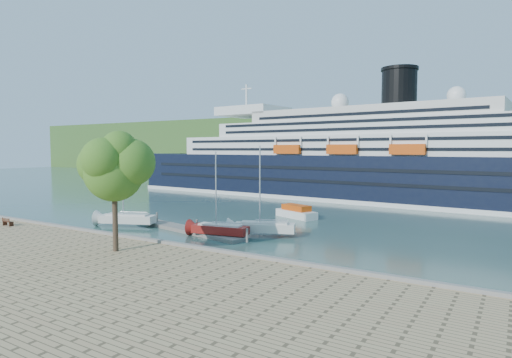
{
  "coord_description": "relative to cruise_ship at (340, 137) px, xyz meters",
  "views": [
    {
      "loc": [
        36.79,
        -31.27,
        10.43
      ],
      "look_at": [
        -1.13,
        30.0,
        5.39
      ],
      "focal_mm": 30.0,
      "sensor_mm": 36.0,
      "label": 1
    }
  ],
  "objects": [
    {
      "name": "ground",
      "position": [
        -4.27,
        -54.71,
        -13.07
      ],
      "size": [
        400.0,
        400.0,
        0.0
      ],
      "primitive_type": "plane",
      "color": "#2C4E4A",
      "rests_on": "ground"
    },
    {
      "name": "far_hillside",
      "position": [
        -4.27,
        90.29,
        -1.07
      ],
      "size": [
        400.0,
        50.0,
        24.0
      ],
      "primitive_type": "cube",
      "color": "#305D25",
      "rests_on": "ground"
    },
    {
      "name": "quay_coping",
      "position": [
        -4.27,
        -54.91,
        -11.92
      ],
      "size": [
        220.0,
        0.5,
        0.3
      ],
      "primitive_type": "cube",
      "color": "slate",
      "rests_on": "promenade"
    },
    {
      "name": "cruise_ship",
      "position": [
        0.0,
        0.0,
        0.0
      ],
      "size": [
        117.26,
        24.98,
        26.13
      ],
      "primitive_type": null,
      "rotation": [
        0.0,
        0.0,
        -0.07
      ],
      "color": "black",
      "rests_on": "ground"
    },
    {
      "name": "park_bench",
      "position": [
        -20.92,
        -57.74,
        -11.53
      ],
      "size": [
        1.67,
        0.71,
        1.07
      ],
      "primitive_type": null,
      "rotation": [
        0.0,
        0.0,
        0.02
      ],
      "color": "#4D2516",
      "rests_on": "promenade"
    },
    {
      "name": "promenade_tree",
      "position": [
        0.89,
        -59.6,
        -6.09
      ],
      "size": [
        7.22,
        7.22,
        11.95
      ],
      "primitive_type": null,
      "color": "#36681B",
      "rests_on": "promenade"
    },
    {
      "name": "floating_pontoon",
      "position": [
        -3.36,
        -44.91,
        -12.85
      ],
      "size": [
        19.75,
        6.39,
        0.44
      ],
      "primitive_type": null,
      "rotation": [
        0.0,
        0.0,
        -0.21
      ],
      "color": "gray",
      "rests_on": "ground"
    },
    {
      "name": "sailboat_white_near",
      "position": [
        -12.04,
        -46.78,
        -7.8
      ],
      "size": [
        8.41,
        5.11,
        10.53
      ],
      "primitive_type": null,
      "rotation": [
        0.0,
        0.0,
        0.38
      ],
      "color": "silver",
      "rests_on": "ground"
    },
    {
      "name": "sailboat_red",
      "position": [
        2.78,
        -45.94,
        -8.23
      ],
      "size": [
        7.74,
        3.34,
        9.67
      ],
      "primitive_type": null,
      "rotation": [
        0.0,
        0.0,
        0.17
      ],
      "color": "maroon",
      "rests_on": "ground"
    },
    {
      "name": "sailboat_white_far",
      "position": [
        6.77,
        -42.44,
        -7.89
      ],
      "size": [
        8.26,
        5.12,
        10.36
      ],
      "primitive_type": null,
      "rotation": [
        0.0,
        0.0,
        0.39
      ],
      "color": "silver",
      "rests_on": "ground"
    },
    {
      "name": "tender_launch",
      "position": [
        3.76,
        -27.84,
        -12.09
      ],
      "size": [
        7.49,
        4.95,
        1.96
      ],
      "primitive_type": null,
      "rotation": [
        0.0,
        0.0,
        -0.39
      ],
      "color": "#D1460C",
      "rests_on": "ground"
    }
  ]
}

